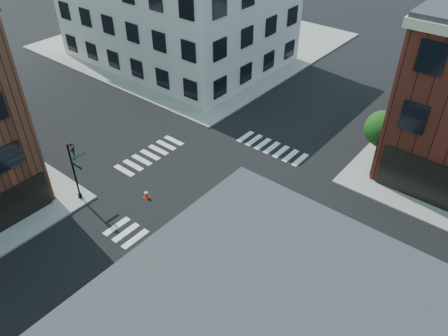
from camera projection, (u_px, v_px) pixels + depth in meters
ground at (217, 190)px, 31.43m from camera, size 120.00×120.00×0.00m
sidewalk_nw at (196, 41)px, 55.09m from camera, size 30.00×30.00×0.15m
building_nw at (177, 9)px, 47.72m from camera, size 22.00×16.00×11.00m
tree_near at (383, 131)px, 31.92m from camera, size 2.69×2.69×4.49m
tree_far at (412, 104)px, 35.83m from camera, size 2.43×2.43×4.07m
signal_pole at (75, 166)px, 28.97m from camera, size 1.29×1.24×4.60m
box_truck at (400, 308)px, 20.92m from camera, size 9.11×3.10×4.07m
traffic_cone at (146, 194)px, 30.58m from camera, size 0.38×0.38×0.65m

